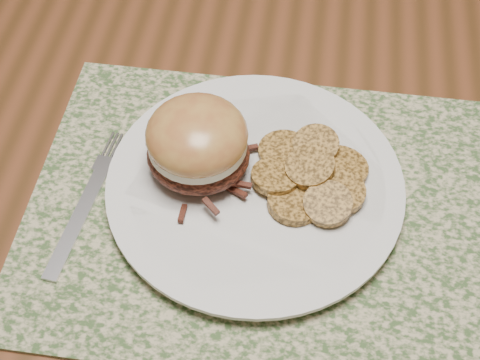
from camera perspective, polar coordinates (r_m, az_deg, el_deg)
name	(u,v)px	position (r m, az deg, el deg)	size (l,w,h in m)	color
ground	(192,303)	(1.41, -4.08, -10.39)	(3.50, 3.50, 0.00)	brown
dining_table	(162,66)	(0.87, -6.65, 9.61)	(1.50, 0.90, 0.75)	brown
placemat	(272,210)	(0.62, 2.71, -2.58)	(0.45, 0.33, 0.00)	#39532A
dinner_plate	(255,186)	(0.62, 1.29, -0.49)	(0.26, 0.26, 0.02)	silver
pork_sandwich	(197,143)	(0.60, -3.66, 3.16)	(0.11, 0.10, 0.07)	black
roasted_potatoes	(311,175)	(0.61, 6.11, 0.44)	(0.13, 0.12, 0.03)	#A77631
fork	(88,200)	(0.64, -12.87, -1.71)	(0.04, 0.17, 0.00)	silver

